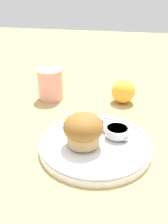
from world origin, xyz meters
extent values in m
plane|color=tan|center=(0.00, 0.00, 0.00)|extent=(3.00, 3.00, 0.00)
cylinder|color=white|center=(0.00, 0.00, 0.01)|extent=(0.24, 0.24, 0.01)
torus|color=white|center=(0.00, 0.00, 0.02)|extent=(0.23, 0.23, 0.01)
cylinder|color=tan|center=(-0.02, -0.01, 0.04)|extent=(0.07, 0.07, 0.03)
ellipsoid|color=brown|center=(-0.02, -0.01, 0.06)|extent=(0.08, 0.08, 0.06)
cylinder|color=silver|center=(0.04, 0.03, 0.03)|extent=(0.05, 0.05, 0.02)
cylinder|color=white|center=(0.04, 0.03, 0.04)|extent=(0.05, 0.05, 0.00)
sphere|color=#4C194C|center=(-0.02, 0.06, 0.03)|extent=(0.02, 0.02, 0.02)
sphere|color=#4C194C|center=(0.00, 0.06, 0.03)|extent=(0.02, 0.02, 0.02)
cube|color=silver|center=(-0.01, 0.06, 0.02)|extent=(0.17, 0.10, 0.00)
sphere|color=#F4A82D|center=(0.04, 0.25, 0.03)|extent=(0.07, 0.07, 0.07)
cylinder|color=#E5998C|center=(-0.18, 0.23, 0.05)|extent=(0.08, 0.08, 0.09)
camera|label=1|loc=(0.07, -0.43, 0.31)|focal=40.00mm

